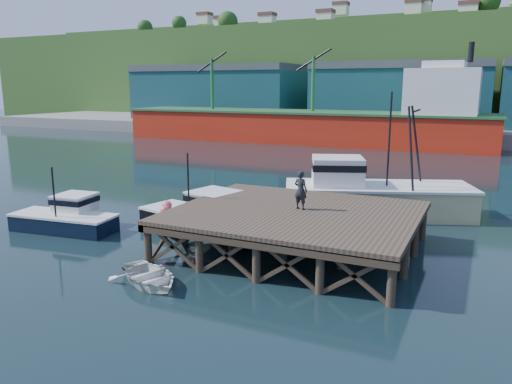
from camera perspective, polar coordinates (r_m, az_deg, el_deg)
The scene contains 12 objects.
ground at distance 28.27m, azimuth -6.06°, elevation -5.12°, with size 300.00×300.00×0.00m, color black.
wharf at distance 25.25m, azimuth 4.39°, elevation -2.61°, with size 12.00×10.00×2.62m.
far_quay at distance 94.40m, azimuth 16.59°, elevation 7.11°, with size 160.00×40.00×2.00m, color gray.
warehouse_left at distance 100.84m, azimuth -4.09°, elevation 10.99°, with size 32.00×16.00×9.00m, color #174B4D.
warehouse_mid at distance 89.20m, azimuth 16.30°, elevation 10.41°, with size 28.00×16.00×9.00m, color #174B4D.
cargo_ship at distance 74.72m, azimuth 7.57°, elevation 8.11°, with size 55.50×10.00×13.75m.
hillside at distance 123.89m, azimuth 19.06°, elevation 12.65°, with size 220.00×50.00×22.00m, color #2D511E.
boat_navy at distance 31.31m, azimuth -20.82°, elevation -2.68°, with size 6.42×3.72×3.88m.
boat_black at distance 29.54m, azimuth -6.16°, elevation -2.66°, with size 7.94×6.58×4.64m.
trawler at distance 33.29m, azimuth 13.32°, elevation 0.15°, with size 12.63×8.21×7.96m.
dinghy at distance 21.99m, azimuth -12.12°, elevation -9.36°, with size 2.67×3.74×0.77m, color white.
dockworker at distance 25.44m, azimuth 5.13°, elevation 0.22°, with size 0.72×0.48×1.99m, color black.
Camera 1 is at (14.09, -23.06, 8.31)m, focal length 35.00 mm.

